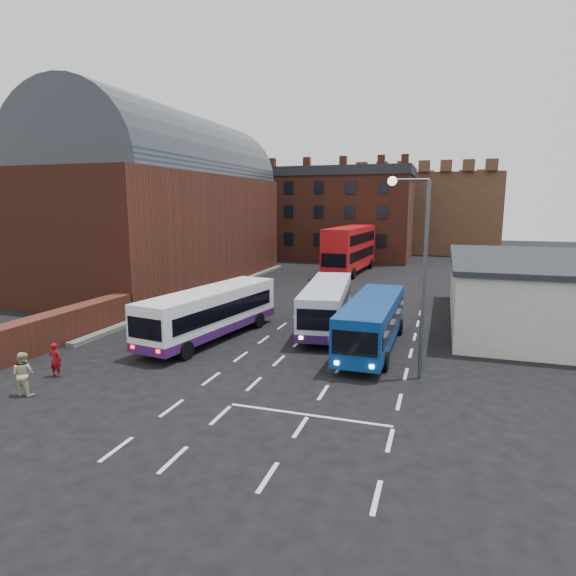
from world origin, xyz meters
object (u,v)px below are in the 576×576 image
(bus_white_outbound, at_px, (211,310))
(bus_blue, at_px, (372,320))
(street_lamp, at_px, (418,260))
(pedestrian_red, at_px, (55,360))
(pedestrian_beige, at_px, (23,374))
(bus_red_double, at_px, (350,249))
(bus_white_inbound, at_px, (327,302))

(bus_white_outbound, relative_size, bus_blue, 1.08)
(bus_white_outbound, xyz_separation_m, bus_blue, (8.89, 0.74, -0.08))
(street_lamp, xyz_separation_m, pedestrian_red, (-14.91, -4.59, -4.42))
(pedestrian_red, relative_size, pedestrian_beige, 0.86)
(bus_red_double, relative_size, pedestrian_red, 8.29)
(bus_blue, bearing_deg, bus_white_inbound, -46.07)
(bus_white_outbound, relative_size, bus_white_inbound, 1.02)
(street_lamp, bearing_deg, bus_white_outbound, 165.08)
(bus_red_double, distance_m, pedestrian_beige, 38.36)
(street_lamp, bearing_deg, pedestrian_beige, -155.34)
(bus_blue, bearing_deg, bus_red_double, -76.15)
(bus_white_outbound, height_order, bus_white_inbound, bus_white_outbound)
(bus_white_inbound, bearing_deg, bus_white_outbound, 29.18)
(bus_white_outbound, distance_m, street_lamp, 12.12)
(street_lamp, relative_size, pedestrian_red, 5.61)
(pedestrian_red, bearing_deg, street_lamp, -167.81)
(bus_red_double, height_order, pedestrian_red, bus_red_double)
(street_lamp, bearing_deg, bus_white_inbound, 127.75)
(bus_white_inbound, bearing_deg, pedestrian_red, 44.09)
(bus_white_inbound, bearing_deg, bus_red_double, -89.90)
(pedestrian_red, bearing_deg, bus_red_double, -104.71)
(bus_blue, xyz_separation_m, bus_red_double, (-6.43, 27.49, 1.10))
(street_lamp, bearing_deg, bus_red_double, 105.65)
(bus_white_outbound, height_order, bus_blue, bus_white_outbound)
(bus_white_inbound, xyz_separation_m, street_lamp, (5.56, -7.18, 3.57))
(pedestrian_beige, bearing_deg, pedestrian_red, -83.63)
(bus_white_inbound, xyz_separation_m, pedestrian_red, (-9.35, -11.77, -0.85))
(street_lamp, distance_m, pedestrian_beige, 16.53)
(bus_white_outbound, distance_m, bus_white_inbound, 7.03)
(bus_red_double, bearing_deg, pedestrian_red, 83.90)
(bus_white_inbound, distance_m, pedestrian_red, 15.06)
(bus_white_outbound, bearing_deg, bus_red_double, 94.37)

